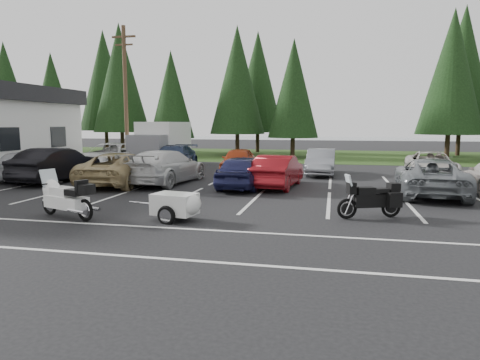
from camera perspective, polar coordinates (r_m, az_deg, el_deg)
name	(u,v)px	position (r m, az deg, el deg)	size (l,w,h in m)	color
ground	(233,205)	(14.67, -0.91, -3.41)	(120.00, 120.00, 0.00)	black
grass_strip	(295,155)	(38.26, 7.35, 3.29)	(80.00, 16.00, 0.01)	#183210
lake_water	(338,142)	(69.08, 12.93, 5.02)	(70.00, 50.00, 0.02)	slate
utility_pole	(126,94)	(29.28, -15.01, 11.02)	(1.60, 0.26, 9.00)	#473321
box_truck	(159,144)	(28.86, -10.79, 4.74)	(2.40, 5.60, 2.90)	silver
stall_markings	(245,196)	(16.59, 0.67, -2.11)	(32.00, 16.00, 0.01)	silver
conifer_0	(6,88)	(48.22, -28.75, 10.71)	(4.58, 4.58, 10.66)	#332316
conifer_1	(52,95)	(43.44, -23.74, 10.33)	(3.96, 3.96, 9.22)	#332316
conifer_2	(120,78)	(41.78, -15.68, 12.97)	(5.10, 5.10, 11.89)	#332316
conifer_3	(171,95)	(38.09, -9.13, 11.17)	(3.87, 3.87, 9.02)	#332316
conifer_4	(237,80)	(38.03, -0.36, 13.17)	(4.80, 4.80, 11.17)	#332316
conifer_5	(294,89)	(35.89, 7.16, 12.01)	(4.14, 4.14, 9.63)	#332316
conifer_6	(452,72)	(37.36, 26.41, 12.79)	(4.93, 4.93, 11.48)	#332316
conifer_back_a	(104,81)	(47.38, -17.64, 12.51)	(5.28, 5.28, 12.30)	#332316
conifer_back_b	(258,82)	(42.34, 2.39, 12.92)	(4.97, 4.97, 11.58)	#332316
conifer_back_c	(463,68)	(42.46, 27.59, 13.05)	(5.50, 5.50, 12.81)	#332316
car_near_0	(32,164)	(23.72, -26.03, 1.88)	(1.80, 4.48, 1.53)	#BABABF
car_near_1	(57,165)	(22.36, -23.24, 1.88)	(1.74, 4.98, 1.64)	black
car_near_2	(121,169)	(20.32, -15.60, 1.47)	(2.44, 5.29, 1.47)	tan
car_near_3	(166,167)	(20.28, -9.89, 1.76)	(2.20, 5.42, 1.57)	beige
car_near_4	(243,171)	(18.52, 0.35, 1.14)	(1.71, 4.25, 1.45)	#1B1D45
car_near_5	(278,171)	(18.84, 5.09, 1.20)	(1.51, 4.34, 1.43)	maroon
car_near_6	(430,177)	(18.23, 24.01, 0.39)	(2.40, 5.21, 1.45)	slate
car_far_0	(111,156)	(27.18, -16.87, 3.03)	(2.68, 5.81, 1.61)	silver
car_far_1	(173,158)	(25.70, -8.87, 2.91)	(2.12, 5.20, 1.51)	#1A2743
car_far_2	(238,160)	(24.34, -0.23, 2.64)	(1.68, 4.18, 1.42)	#963213
car_far_3	(321,162)	(23.87, 10.75, 2.39)	(1.48, 4.26, 1.40)	slate
car_far_4	(431,165)	(24.21, 24.14, 1.87)	(2.24, 4.86, 1.35)	#B9B2A9
touring_motorcycle	(66,194)	(13.61, -22.19, -1.76)	(2.59, 0.80, 1.43)	white
cargo_trailer	(175,207)	(12.45, -8.69, -3.56)	(1.75, 0.98, 0.81)	silver
adventure_motorcycle	(370,196)	(13.15, 16.91, -2.03)	(2.21, 0.77, 1.35)	black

